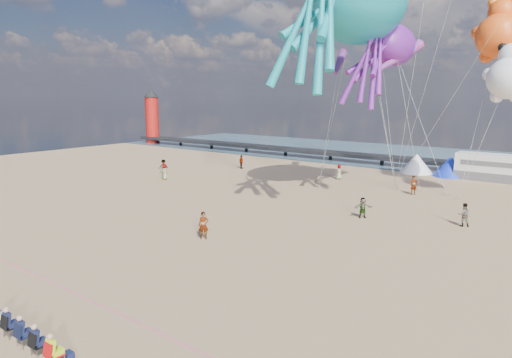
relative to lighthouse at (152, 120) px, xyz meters
name	(u,v)px	position (x,y,z in m)	size (l,w,h in m)	color
ground	(201,279)	(56.00, -44.00, -4.50)	(120.00, 120.00, 0.00)	tan
water	(463,160)	(56.00, 11.00, -4.48)	(120.00, 120.00, 0.00)	#395B6E
pier	(265,147)	(28.00, 0.00, -3.50)	(60.00, 3.00, 0.50)	black
lighthouse	(152,120)	(0.00, 0.00, 0.00)	(2.60, 2.60, 9.00)	#A5140F
motorhome_0	(488,167)	(62.00, -4.00, -3.00)	(6.60, 2.50, 3.00)	silver
tent_white	(416,163)	(54.00, -4.00, -3.30)	(4.00, 4.00, 2.40)	white
tent_blue	(450,166)	(58.00, -4.00, -3.30)	(4.00, 4.00, 2.40)	#1933CC
spectator_row	(24,330)	(55.12, -52.74, -3.85)	(6.10, 0.90, 1.30)	black
cooler_navy	(69,356)	(57.31, -52.24, -4.35)	(0.38, 0.28, 0.30)	#12183B
rope_line	(121,315)	(56.00, -49.00, -4.48)	(0.03, 0.03, 34.00)	#F2338C
standing_person	(204,225)	(51.35, -38.92, -3.57)	(0.68, 0.45, 1.86)	tan
beachgoer_0	(165,172)	(32.81, -25.94, -3.58)	(0.67, 0.44, 1.83)	#7F6659
beachgoer_1	(464,215)	(64.48, -25.20, -3.62)	(0.86, 0.56, 1.75)	#7F6659
beachgoer_2	(164,166)	(29.38, -23.08, -3.65)	(0.83, 0.64, 1.70)	#7F6659
beachgoer_3	(241,162)	(34.67, -14.46, -3.63)	(1.13, 0.65, 1.75)	#7F6659
beachgoer_4	(363,208)	(57.60, -27.51, -3.68)	(0.96, 0.40, 1.64)	#7F6659
beachgoer_5	(414,185)	(57.94, -16.63, -3.56)	(1.74, 0.55, 1.87)	#7F6659
beachgoer_6	(339,172)	(48.42, -13.63, -3.66)	(0.62, 0.40, 1.69)	#7F6659
sandbag_a	(320,181)	(47.63, -16.62, -4.39)	(0.50, 0.35, 0.22)	gray
sandbag_b	(447,195)	(60.68, -15.19, -4.39)	(0.50, 0.35, 0.22)	gray
sandbag_c	(459,199)	(62.01, -16.35, -4.39)	(0.50, 0.35, 0.22)	gray
sandbag_d	(420,191)	(58.01, -14.84, -4.39)	(0.50, 0.35, 0.22)	gray
sandbag_e	(396,188)	(55.64, -15.17, -4.39)	(0.50, 0.35, 0.22)	gray
kite_octopus_purple	(393,45)	(55.42, -17.37, 9.55)	(3.81, 8.89, 10.16)	#6B1C8A
kite_panda	(508,78)	(65.05, -15.95, 6.38)	(4.22, 3.97, 5.96)	white
kite_teddy_orange	(499,36)	(63.52, -13.23, 10.19)	(4.79, 4.51, 6.77)	#FD5816
windsock_left	(339,63)	(48.81, -15.18, 8.36)	(1.10, 7.25, 7.25)	red
windsock_mid	(397,58)	(56.22, -18.24, 8.30)	(1.00, 6.53, 6.53)	red
windsock_right	(374,69)	(53.25, -16.40, 7.49)	(0.90, 5.29, 5.29)	red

